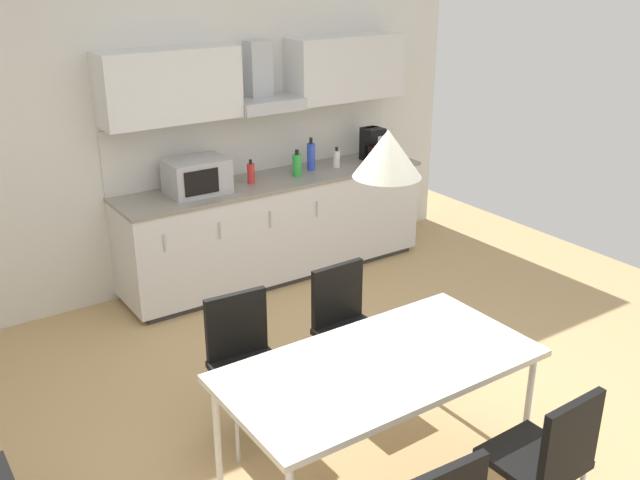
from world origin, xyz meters
TOP-DOWN VIEW (x-y plane):
  - ground_plane at (0.00, 0.00)m, footprint 7.30×7.75m
  - wall_back at (0.00, 2.63)m, footprint 5.84×0.10m
  - kitchen_counter at (0.84, 2.28)m, footprint 2.79×0.64m
  - backsplash_tile at (0.84, 2.57)m, footprint 2.77×0.02m
  - upper_wall_cabinets at (0.84, 2.42)m, footprint 2.77×0.40m
  - microwave at (0.12, 2.28)m, footprint 0.48×0.35m
  - coffee_maker at (1.90, 2.30)m, footprint 0.18×0.19m
  - bottle_red at (0.61, 2.27)m, footprint 0.06×0.06m
  - bottle_white at (1.48, 2.27)m, footprint 0.06×0.06m
  - bottle_blue at (1.24, 2.32)m, footprint 0.07×0.07m
  - bottle_green at (1.04, 2.24)m, footprint 0.08×0.08m
  - dining_table at (-0.11, -0.38)m, footprint 1.65×0.83m
  - chair_far_left at (-0.48, 0.42)m, footprint 0.43×0.43m
  - chair_near_right at (0.26, -1.17)m, footprint 0.41×0.41m
  - chair_far_right at (0.26, 0.42)m, footprint 0.41×0.41m
  - pendant_lamp at (-0.11, -0.38)m, footprint 0.32×0.32m

SIDE VIEW (x-z plane):
  - ground_plane at x=0.00m, z-range -0.02..0.00m
  - kitchen_counter at x=0.84m, z-range 0.00..0.90m
  - chair_far_left at x=-0.48m, z-range 0.10..0.97m
  - chair_near_right at x=0.26m, z-range 0.10..0.97m
  - chair_far_right at x=0.26m, z-range 0.10..0.97m
  - dining_table at x=-0.11m, z-range 0.33..1.07m
  - bottle_white at x=1.48m, z-range 0.88..1.07m
  - bottle_red at x=0.61m, z-range 0.88..1.08m
  - bottle_green at x=1.04m, z-range 0.88..1.11m
  - bottle_blue at x=1.24m, z-range 0.87..1.17m
  - microwave at x=0.12m, z-range 0.90..1.18m
  - coffee_maker at x=1.90m, z-range 0.90..1.20m
  - backsplash_tile at x=0.84m, z-range 0.90..1.42m
  - wall_back at x=0.00m, z-range 0.00..2.90m
  - upper_wall_cabinets at x=0.84m, z-range 1.46..2.02m
  - pendant_lamp at x=-0.11m, z-range 1.73..1.95m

